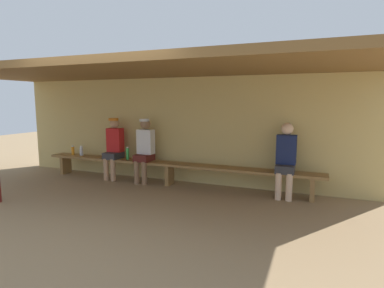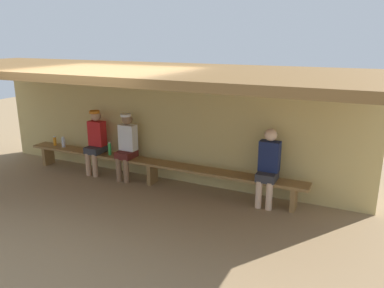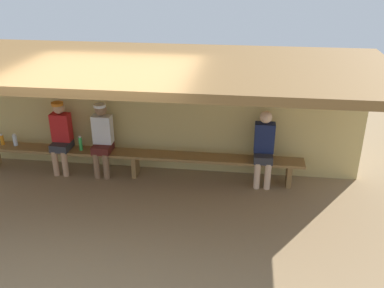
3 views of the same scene
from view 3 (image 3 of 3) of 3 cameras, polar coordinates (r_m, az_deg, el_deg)
name	(u,v)px [view 3 (image 3 of 3)]	position (r m, az deg, el deg)	size (l,w,h in m)	color
ground_plane	(111,224)	(6.65, -10.88, -10.45)	(24.00, 24.00, 0.00)	#937754
back_wall	(139,111)	(7.86, -7.16, 4.45)	(8.00, 0.20, 2.20)	tan
dugout_roof	(113,65)	(6.34, -10.57, 10.37)	(8.00, 2.80, 0.12)	brown
bench	(135,156)	(7.74, -7.69, -1.65)	(6.00, 0.36, 0.46)	olive
player_in_red	(61,134)	(8.04, -17.21, 1.27)	(0.34, 0.42, 1.34)	#333338
player_middle	(102,136)	(7.76, -11.98, 1.01)	(0.34, 0.42, 1.34)	#591E19
player_rightmost	(264,146)	(7.36, 9.65, -0.23)	(0.34, 0.42, 1.34)	#333338
water_bottle_blue	(2,140)	(8.68, -24.15, 0.55)	(0.07, 0.07, 0.21)	orange
water_bottle_clear	(15,140)	(8.54, -22.68, 0.50)	(0.08, 0.08, 0.23)	silver
water_bottle_orange	(81,143)	(7.94, -14.75, 0.07)	(0.06, 0.06, 0.28)	green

